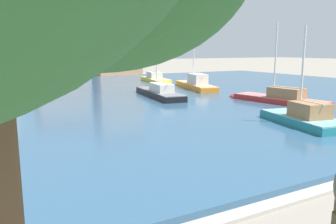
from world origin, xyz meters
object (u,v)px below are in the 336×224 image
Objects in this scene: sailboat_yellow at (157,80)px; sailboat_orange at (193,85)px; sailboat_red at (273,100)px; sailboat_teal at (299,119)px; sailboat_black at (157,93)px.

sailboat_orange is (0.52, -7.80, 0.09)m from sailboat_yellow.
sailboat_orange is 11.73m from sailboat_red.
sailboat_orange is 1.54× the size of sailboat_teal.
sailboat_yellow is at bearing 93.85° from sailboat_orange.
sailboat_orange is at bearing 30.91° from sailboat_black.
sailboat_orange reaches higher than sailboat_red.
sailboat_yellow reaches higher than sailboat_teal.
sailboat_orange reaches higher than sailboat_teal.
sailboat_teal is at bearing -104.47° from sailboat_orange.
sailboat_yellow is at bearing 62.89° from sailboat_black.
sailboat_red is at bearing -90.14° from sailboat_orange.
sailboat_yellow is at bearing 80.87° from sailboat_teal.
sailboat_orange is at bearing 75.53° from sailboat_teal.
sailboat_orange is 1.05× the size of sailboat_black.
sailboat_yellow is 0.82× the size of sailboat_orange.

